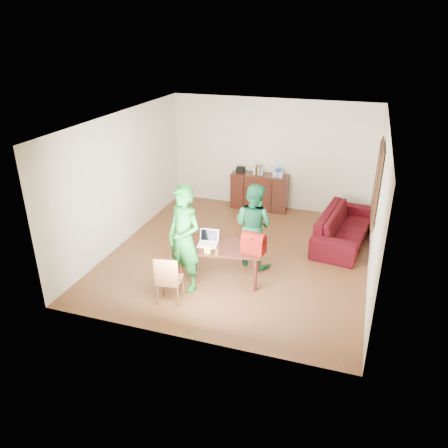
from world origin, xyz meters
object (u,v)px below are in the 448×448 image
(bottle, at_px, (217,251))
(person_far, at_px, (253,225))
(table, at_px, (221,249))
(laptop, at_px, (207,243))
(sofa, at_px, (344,227))
(chair, at_px, (170,288))
(person_near, at_px, (184,239))
(red_bag, at_px, (254,245))

(bottle, bearing_deg, person_far, 73.01)
(table, relative_size, laptop, 4.37)
(person_far, xyz_separation_m, sofa, (1.60, 1.52, -0.48))
(sofa, bearing_deg, chair, 149.01)
(person_near, xyz_separation_m, sofa, (2.50, 2.70, -0.61))
(person_near, relative_size, bottle, 11.78)
(laptop, distance_m, bottle, 0.42)
(red_bag, bearing_deg, person_far, 115.47)
(sofa, bearing_deg, red_bag, 157.24)
(person_near, bearing_deg, sofa, 70.70)
(person_far, relative_size, bottle, 10.17)
(bottle, distance_m, red_bag, 0.64)
(laptop, height_order, sofa, laptop)
(table, xyz_separation_m, chair, (-0.57, -0.95, -0.35))
(person_near, distance_m, red_bag, 1.18)
(chair, height_order, sofa, chair)
(person_near, distance_m, bottle, 0.59)
(table, xyz_separation_m, sofa, (2.01, 2.24, -0.27))
(chair, bearing_deg, red_bag, 26.93)
(table, relative_size, red_bag, 4.01)
(laptop, bearing_deg, chair, -119.16)
(table, xyz_separation_m, bottle, (0.07, -0.40, 0.16))
(red_bag, bearing_deg, chair, -133.55)
(table, relative_size, chair, 1.82)
(table, xyz_separation_m, laptop, (-0.21, -0.09, 0.13))
(person_near, relative_size, laptop, 5.20)
(table, bearing_deg, person_near, -147.44)
(person_near, bearing_deg, person_far, 75.93)
(laptop, bearing_deg, red_bag, -6.85)
(table, relative_size, person_far, 0.97)
(red_bag, bearing_deg, table, -177.51)
(person_near, height_order, person_far, person_near)
(table, distance_m, red_bag, 0.67)
(bottle, xyz_separation_m, sofa, (1.94, 2.64, -0.43))
(bottle, bearing_deg, table, 99.88)
(chair, bearing_deg, table, 50.21)
(laptop, height_order, red_bag, red_bag)
(laptop, relative_size, sofa, 0.16)
(laptop, relative_size, red_bag, 0.92)
(laptop, bearing_deg, bottle, -54.60)
(chair, xyz_separation_m, bottle, (0.64, 0.55, 0.51))
(person_near, relative_size, sofa, 0.82)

